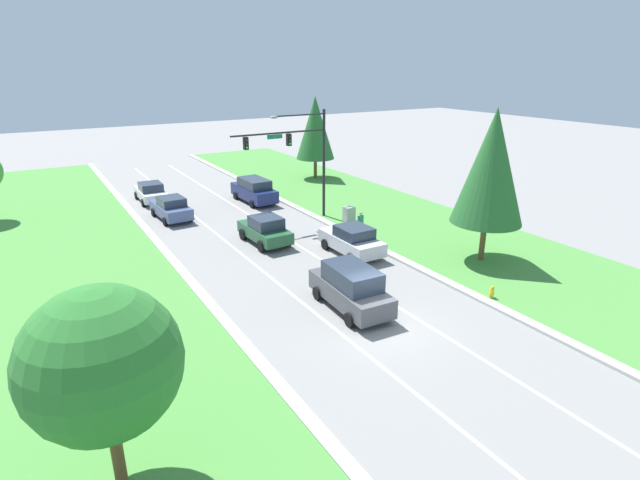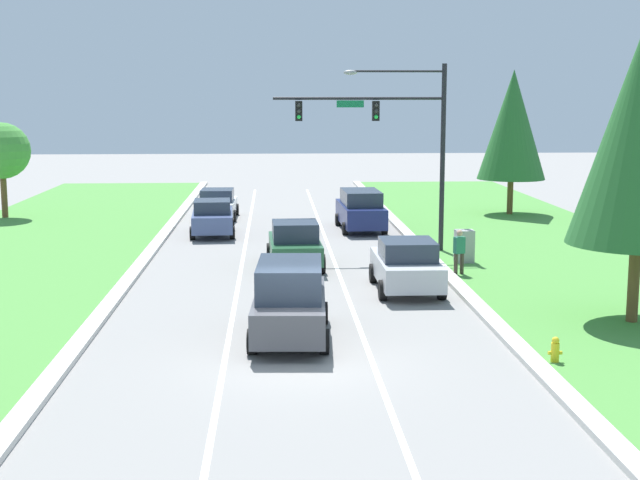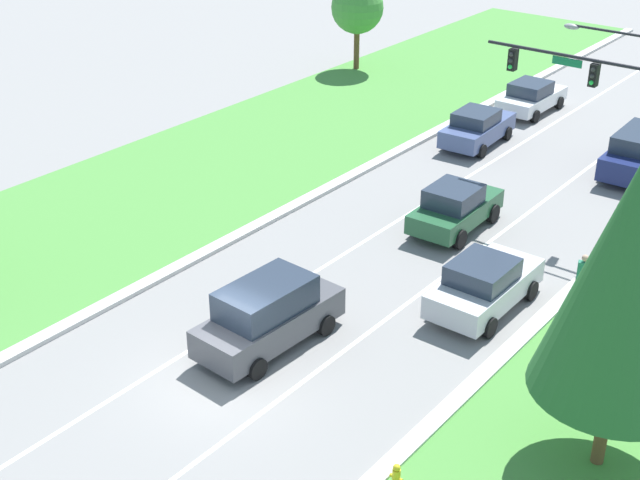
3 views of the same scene
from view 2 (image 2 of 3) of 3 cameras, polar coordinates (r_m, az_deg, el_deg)
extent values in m
plane|color=gray|center=(22.02, -1.40, -7.71)|extent=(160.00, 160.00, 0.00)
cube|color=beige|center=(22.86, 13.01, -7.11)|extent=(0.50, 90.00, 0.15)
cube|color=beige|center=(22.57, -16.02, -7.45)|extent=(0.50, 90.00, 0.15)
cube|color=white|center=(22.05, -6.13, -7.73)|extent=(0.14, 81.00, 0.01)
cube|color=white|center=(22.14, 3.30, -7.62)|extent=(0.14, 81.00, 0.01)
cylinder|color=black|center=(36.88, 7.85, 5.14)|extent=(0.20, 0.20, 7.70)
cylinder|color=black|center=(36.29, 2.50, 9.04)|extent=(6.92, 0.12, 0.12)
cube|color=#147042|center=(36.26, 1.95, 8.70)|extent=(1.10, 0.04, 0.28)
cylinder|color=black|center=(36.49, 4.99, 10.71)|extent=(3.80, 0.09, 0.09)
ellipsoid|color=gray|center=(36.27, 1.96, 10.67)|extent=(0.56, 0.28, 0.20)
cube|color=black|center=(36.37, 3.59, 8.25)|extent=(0.28, 0.32, 0.80)
sphere|color=#2D2D2D|center=(36.20, 3.63, 8.61)|extent=(0.16, 0.16, 0.16)
sphere|color=#2D2D2D|center=(36.20, 3.62, 8.24)|extent=(0.16, 0.16, 0.16)
sphere|color=#23D647|center=(36.21, 3.62, 7.88)|extent=(0.16, 0.16, 0.16)
cube|color=black|center=(36.14, -1.37, 8.26)|extent=(0.28, 0.32, 0.80)
sphere|color=#2D2D2D|center=(35.97, -1.36, 8.62)|extent=(0.16, 0.16, 0.16)
sphere|color=#2D2D2D|center=(35.97, -1.36, 8.25)|extent=(0.16, 0.16, 0.16)
sphere|color=#23D647|center=(35.98, -1.36, 7.88)|extent=(0.16, 0.16, 0.16)
cube|color=#235633|center=(33.65, -1.63, -0.55)|extent=(1.98, 4.28, 0.71)
cube|color=#283342|center=(33.28, -1.61, 0.57)|extent=(1.73, 1.95, 0.70)
cylinder|color=black|center=(35.06, -0.26, -0.74)|extent=(0.26, 0.72, 0.72)
cylinder|color=black|center=(34.96, -3.23, -0.78)|extent=(0.26, 0.72, 0.72)
cylinder|color=black|center=(32.49, 0.11, -1.53)|extent=(0.26, 0.72, 0.72)
cylinder|color=black|center=(32.38, -3.10, -1.58)|extent=(0.26, 0.72, 0.72)
cube|color=navy|center=(43.10, 2.61, 1.68)|extent=(2.07, 5.08, 0.94)
cube|color=#283342|center=(42.88, 2.64, 2.74)|extent=(1.81, 3.07, 0.69)
cylinder|color=black|center=(44.82, 3.52, 1.35)|extent=(0.26, 0.62, 0.61)
cylinder|color=black|center=(44.58, 1.15, 1.32)|extent=(0.26, 0.62, 0.61)
cylinder|color=black|center=(41.78, 4.15, 0.77)|extent=(0.26, 0.62, 0.61)
cylinder|color=black|center=(41.52, 1.62, 0.74)|extent=(0.26, 0.62, 0.61)
cube|color=#475684|center=(41.79, -6.89, 1.27)|extent=(2.06, 4.45, 0.78)
cube|color=#283342|center=(41.44, -6.92, 2.15)|extent=(1.75, 2.05, 0.58)
cylinder|color=black|center=(43.18, -5.68, 1.02)|extent=(0.27, 0.62, 0.61)
cylinder|color=black|center=(43.21, -8.05, 0.98)|extent=(0.27, 0.62, 0.61)
cylinder|color=black|center=(40.51, -5.64, 0.48)|extent=(0.27, 0.62, 0.61)
cylinder|color=black|center=(40.53, -8.17, 0.44)|extent=(0.27, 0.62, 0.61)
cube|color=#4C4C51|center=(23.78, -1.94, -4.52)|extent=(2.09, 4.85, 0.89)
cube|color=#283342|center=(23.47, -1.96, -2.50)|extent=(1.81, 2.94, 0.88)
cylinder|color=black|center=(25.31, 0.23, -4.70)|extent=(0.27, 0.66, 0.65)
cylinder|color=black|center=(25.36, -3.89, -4.70)|extent=(0.27, 0.66, 0.65)
cylinder|color=black|center=(22.45, 0.29, -6.51)|extent=(0.27, 0.66, 0.65)
cylinder|color=black|center=(22.51, -4.37, -6.50)|extent=(0.27, 0.66, 0.65)
cube|color=silver|center=(29.71, 5.54, -1.88)|extent=(1.94, 4.45, 0.79)
cube|color=#283342|center=(29.33, 5.63, -0.62)|extent=(1.74, 2.00, 0.63)
cylinder|color=black|center=(31.27, 6.87, -2.08)|extent=(0.24, 0.66, 0.65)
cylinder|color=black|center=(31.01, 3.43, -2.12)|extent=(0.24, 0.66, 0.65)
cylinder|color=black|center=(28.62, 7.80, -3.15)|extent=(0.24, 0.66, 0.65)
cylinder|color=black|center=(28.33, 4.04, -3.21)|extent=(0.24, 0.66, 0.65)
cube|color=white|center=(47.45, -6.56, 2.15)|extent=(1.91, 4.33, 0.65)
cube|color=#283342|center=(47.12, -6.60, 2.88)|extent=(1.69, 1.96, 0.62)
cylinder|color=black|center=(48.75, -5.38, 1.97)|extent=(0.25, 0.63, 0.62)
cylinder|color=black|center=(48.88, -7.49, 1.95)|extent=(0.25, 0.63, 0.62)
cylinder|color=black|center=(46.11, -5.56, 1.55)|extent=(0.25, 0.63, 0.62)
cylinder|color=black|center=(46.25, -7.79, 1.53)|extent=(0.25, 0.63, 0.62)
cube|color=#9E9E99|center=(34.68, 9.21, -0.45)|extent=(0.70, 0.60, 1.33)
cylinder|color=#42382D|center=(32.26, 8.68, -1.61)|extent=(0.14, 0.14, 0.84)
cylinder|color=#42382D|center=(32.40, 9.07, -1.57)|extent=(0.14, 0.14, 0.84)
cube|color=#287556|center=(32.20, 8.91, -0.33)|extent=(0.43, 0.34, 0.60)
sphere|color=tan|center=(32.13, 8.93, 0.45)|extent=(0.22, 0.22, 0.22)
cylinder|color=gold|center=(22.30, 14.81, -7.06)|extent=(0.20, 0.20, 0.55)
sphere|color=gold|center=(22.21, 14.84, -6.23)|extent=(0.18, 0.18, 0.18)
cylinder|color=gold|center=(22.26, 14.51, -7.01)|extent=(0.10, 0.09, 0.09)
cylinder|color=gold|center=(22.33, 15.10, -6.98)|extent=(0.10, 0.09, 0.09)
cylinder|color=brown|center=(49.39, 12.07, 2.69)|extent=(0.32, 0.32, 1.99)
cone|color=#28662D|center=(49.11, 12.22, 7.23)|extent=(3.64, 3.64, 5.83)
cylinder|color=brown|center=(49.80, -19.56, 2.71)|extent=(0.32, 0.32, 2.49)
sphere|color=#47933D|center=(49.61, -19.71, 5.40)|extent=(2.95, 2.95, 2.95)
cylinder|color=brown|center=(26.67, 19.43, -2.69)|extent=(0.32, 0.32, 2.31)
camera|label=1|loc=(13.63, -68.15, 22.19)|focal=28.00mm
camera|label=3|loc=(18.67, 68.08, 30.92)|focal=50.00mm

